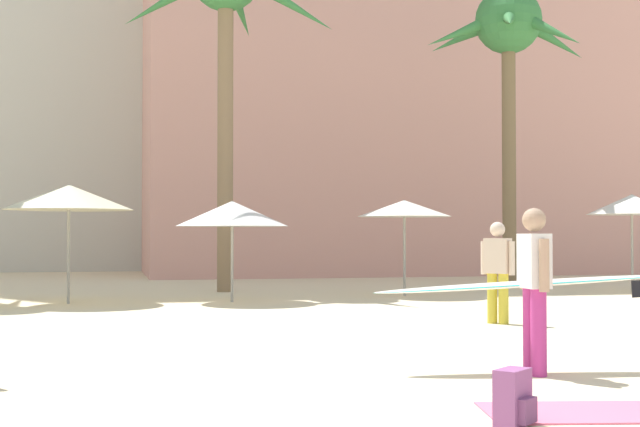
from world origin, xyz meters
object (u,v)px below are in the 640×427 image
object	(u,v)px
beach_towel	(586,412)
palm_tree_far_left	(226,0)
person_mid_left	(498,268)
cafe_umbrella_3	(232,214)
backpack	(514,399)
cafe_umbrella_0	(632,205)
cafe_umbrella_4	(69,197)
cafe_umbrella_2	(404,209)
palm_tree_center	(508,39)
person_far_left	(528,284)

from	to	relation	value
beach_towel	palm_tree_far_left	bearing A→B (deg)	93.15
palm_tree_far_left	person_mid_left	distance (m)	11.50
palm_tree_far_left	cafe_umbrella_3	bearing A→B (deg)	-94.93
cafe_umbrella_3	backpack	xyz separation A→B (m)	(0.39, -12.54, -1.67)
cafe_umbrella_0	cafe_umbrella_3	bearing A→B (deg)	-173.85
cafe_umbrella_0	cafe_umbrella_4	bearing A→B (deg)	-176.90
cafe_umbrella_2	cafe_umbrella_0	bearing A→B (deg)	1.34
cafe_umbrella_3	beach_towel	size ratio (longest dim) A/B	1.48
cafe_umbrella_4	backpack	bearing A→B (deg)	-73.81
cafe_umbrella_0	person_mid_left	bearing A→B (deg)	-135.46
palm_tree_center	person_mid_left	world-z (taller)	palm_tree_center
person_far_left	palm_tree_center	bearing A→B (deg)	-110.14
backpack	person_mid_left	xyz separation A→B (m)	(3.13, 7.00, 0.69)
palm_tree_center	cafe_umbrella_4	xyz separation A→B (m)	(-11.76, -3.87, -4.78)
cafe_umbrella_2	person_mid_left	bearing A→B (deg)	-95.83
cafe_umbrella_0	cafe_umbrella_3	distance (m)	10.33
cafe_umbrella_0	cafe_umbrella_4	world-z (taller)	cafe_umbrella_4
palm_tree_far_left	person_far_left	distance (m)	15.16
palm_tree_center	backpack	world-z (taller)	palm_tree_center
cafe_umbrella_3	beach_towel	xyz separation A→B (m)	(1.15, -12.24, -1.87)
cafe_umbrella_2	backpack	size ratio (longest dim) A/B	5.33
cafe_umbrella_2	backpack	bearing A→B (deg)	-105.69
palm_tree_far_left	cafe_umbrella_4	world-z (taller)	palm_tree_far_left
beach_towel	backpack	size ratio (longest dim) A/B	3.83
cafe_umbrella_0	cafe_umbrella_3	size ratio (longest dim) A/B	1.02
beach_towel	backpack	distance (m)	0.84
beach_towel	person_far_left	distance (m)	2.25
palm_tree_far_left	person_far_left	size ratio (longest dim) A/B	2.82
cafe_umbrella_3	cafe_umbrella_0	bearing A→B (deg)	6.15
person_mid_left	backpack	bearing A→B (deg)	29.85
person_far_left	person_mid_left	bearing A→B (deg)	-106.65
cafe_umbrella_3	person_mid_left	size ratio (longest dim) A/B	1.47
cafe_umbrella_3	person_far_left	distance (m)	10.42
person_mid_left	cafe_umbrella_2	bearing A→B (deg)	-131.89
palm_tree_center	person_far_left	world-z (taller)	palm_tree_center
cafe_umbrella_0	cafe_umbrella_2	bearing A→B (deg)	-178.66
palm_tree_center	cafe_umbrella_3	world-z (taller)	palm_tree_center
cafe_umbrella_2	cafe_umbrella_3	distance (m)	4.30
cafe_umbrella_3	cafe_umbrella_4	distance (m)	3.39
person_far_left	palm_tree_far_left	bearing A→B (deg)	-79.43
palm_tree_center	person_far_left	bearing A→B (deg)	-114.97
cafe_umbrella_0	cafe_umbrella_3	xyz separation A→B (m)	(-10.27, -1.11, -0.32)
backpack	person_mid_left	bearing A→B (deg)	117.26
palm_tree_far_left	palm_tree_center	size ratio (longest dim) A/B	1.06
cafe_umbrella_4	cafe_umbrella_0	bearing A→B (deg)	3.10
person_far_left	person_mid_left	size ratio (longest dim) A/B	1.94
palm_tree_center	cafe_umbrella_3	bearing A→B (deg)	-153.26
palm_tree_far_left	person_far_left	bearing A→B (deg)	-84.26
backpack	cafe_umbrella_0	bearing A→B (deg)	105.44
palm_tree_center	cafe_umbrella_0	world-z (taller)	palm_tree_center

